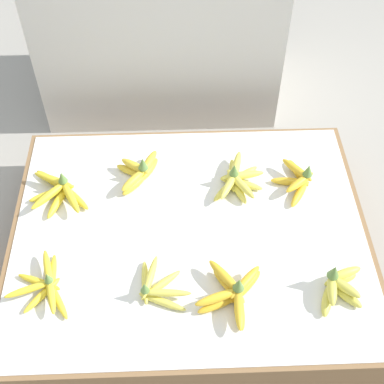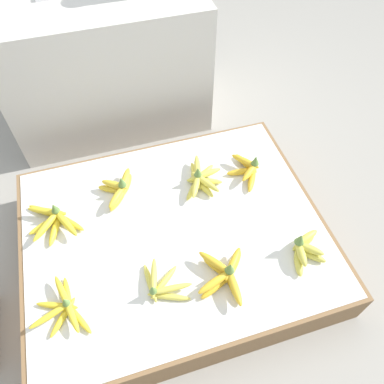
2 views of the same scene
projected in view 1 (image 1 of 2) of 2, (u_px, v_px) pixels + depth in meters
ground_plane at (190, 260)px, 1.95m from camera, size 10.00×10.00×0.00m
display_platform at (190, 246)px, 1.88m from camera, size 1.22×0.99×0.18m
back_vendor_table at (160, 26)px, 2.32m from camera, size 1.00×0.58×0.69m
banana_bunch_front_left at (46, 286)px, 1.65m from camera, size 0.21×0.24×0.08m
banana_bunch_front_midleft at (156, 288)px, 1.65m from camera, size 0.17×0.20×0.08m
banana_bunch_front_midright at (233, 293)px, 1.63m from camera, size 0.23×0.25×0.11m
banana_bunch_front_right at (339, 286)px, 1.64m from camera, size 0.16×0.17×0.11m
banana_bunch_middle_left at (59, 191)px, 1.89m from camera, size 0.23×0.24×0.10m
banana_bunch_middle_midleft at (139, 171)px, 1.94m from camera, size 0.17×0.21×0.11m
banana_bunch_middle_midright at (236, 180)px, 1.93m from camera, size 0.20×0.24×0.10m
banana_bunch_middle_right at (298, 179)px, 1.93m from camera, size 0.16×0.24×0.10m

